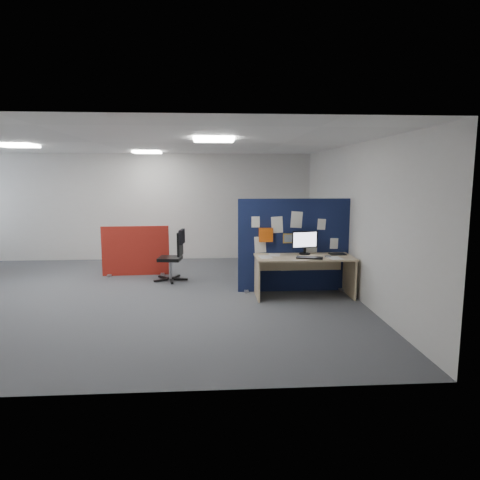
{
  "coord_description": "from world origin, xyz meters",
  "views": [
    {
      "loc": [
        1.96,
        -7.53,
        2.13
      ],
      "look_at": [
        2.46,
        0.01,
        1.0
      ],
      "focal_mm": 32.0,
      "sensor_mm": 36.0,
      "label": 1
    }
  ],
  "objects": [
    {
      "name": "monitor_main",
      "position": [
        3.63,
        -0.02,
        0.97
      ],
      "size": [
        0.48,
        0.2,
        0.42
      ],
      "rotation": [
        0.0,
        0.0,
        0.2
      ],
      "color": "black",
      "rests_on": "main_desk"
    },
    {
      "name": "ceiling",
      "position": [
        0.0,
        0.0,
        2.7
      ],
      "size": [
        9.0,
        7.0,
        0.02
      ],
      "primitive_type": "cube",
      "color": "white",
      "rests_on": "wall_back"
    },
    {
      "name": "wall_front",
      "position": [
        0.0,
        -3.5,
        1.35
      ],
      "size": [
        9.0,
        0.02,
        2.7
      ],
      "primitive_type": "cube",
      "color": "silver",
      "rests_on": "floor"
    },
    {
      "name": "main_desk",
      "position": [
        3.58,
        -0.16,
        0.56
      ],
      "size": [
        1.72,
        0.77,
        0.73
      ],
      "color": "#D0B385",
      "rests_on": "floor"
    },
    {
      "name": "mouse",
      "position": [
        3.97,
        -0.32,
        0.74
      ],
      "size": [
        0.11,
        0.07,
        0.03
      ],
      "primitive_type": "cube",
      "rotation": [
        0.0,
        0.0,
        0.1
      ],
      "color": "#9C9CA1",
      "rests_on": "main_desk"
    },
    {
      "name": "office_chair",
      "position": [
        1.21,
        1.09,
        0.59
      ],
      "size": [
        0.68,
        0.69,
        1.05
      ],
      "rotation": [
        0.0,
        0.0,
        -0.13
      ],
      "color": "black",
      "rests_on": "floor"
    },
    {
      "name": "navy_divider",
      "position": [
        3.46,
        0.19,
        0.86
      ],
      "size": [
        2.09,
        0.3,
        1.73
      ],
      "color": "#10173D",
      "rests_on": "floor"
    },
    {
      "name": "desk_papers",
      "position": [
        3.35,
        -0.22,
        0.73
      ],
      "size": [
        1.44,
        0.69,
        0.0
      ],
      "color": "white",
      "rests_on": "main_desk"
    },
    {
      "name": "floor",
      "position": [
        0.0,
        0.0,
        0.0
      ],
      "size": [
        9.0,
        9.0,
        0.0
      ],
      "primitive_type": "plane",
      "color": "#4C4E53",
      "rests_on": "ground"
    },
    {
      "name": "keyboard",
      "position": [
        3.63,
        -0.4,
        0.74
      ],
      "size": [
        0.48,
        0.3,
        0.02
      ],
      "primitive_type": "cube",
      "rotation": [
        0.0,
        0.0,
        -0.29
      ],
      "color": "black",
      "rests_on": "main_desk"
    },
    {
      "name": "wall_back",
      "position": [
        0.0,
        3.5,
        1.35
      ],
      "size": [
        9.0,
        0.02,
        2.7
      ],
      "primitive_type": "cube",
      "color": "silver",
      "rests_on": "floor"
    },
    {
      "name": "red_divider",
      "position": [
        0.31,
        1.69,
        0.52
      ],
      "size": [
        1.43,
        0.3,
        1.07
      ],
      "rotation": [
        0.0,
        0.0,
        0.05
      ],
      "color": "maroon",
      "rests_on": "floor"
    },
    {
      "name": "wall_right",
      "position": [
        4.5,
        0.0,
        1.35
      ],
      "size": [
        0.02,
        7.0,
        2.7
      ],
      "primitive_type": "cube",
      "color": "silver",
      "rests_on": "floor"
    },
    {
      "name": "ceiling_lights",
      "position": [
        0.33,
        0.67,
        2.67
      ],
      "size": [
        4.1,
        4.1,
        0.04
      ],
      "color": "white",
      "rests_on": "ceiling"
    },
    {
      "name": "paper_tray",
      "position": [
        4.22,
        -0.06,
        0.74
      ],
      "size": [
        0.28,
        0.22,
        0.01
      ],
      "primitive_type": "cube",
      "rotation": [
        0.0,
        0.0,
        0.01
      ],
      "color": "black",
      "rests_on": "main_desk"
    }
  ]
}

